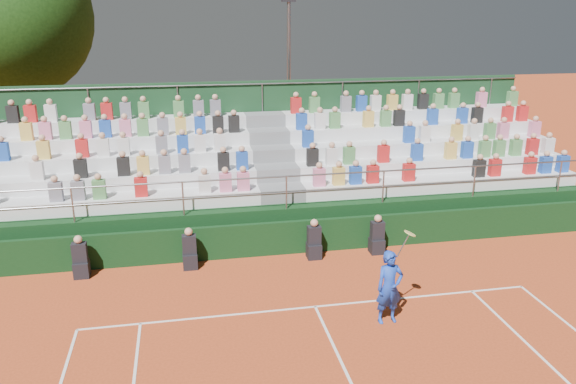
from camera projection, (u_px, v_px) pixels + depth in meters
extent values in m
plane|color=#BC471F|center=(315.00, 307.00, 13.55)|extent=(90.00, 90.00, 0.00)
cube|color=white|center=(315.00, 307.00, 13.55)|extent=(11.00, 0.06, 0.01)
cube|color=black|center=(290.00, 237.00, 16.38)|extent=(20.00, 0.15, 1.00)
cube|color=black|center=(82.00, 269.00, 15.02)|extent=(0.40, 0.40, 0.44)
cube|color=black|center=(80.00, 253.00, 14.87)|extent=(0.38, 0.25, 0.55)
sphere|color=tan|center=(78.00, 239.00, 14.75)|extent=(0.22, 0.22, 0.22)
cube|color=black|center=(190.00, 261.00, 15.53)|extent=(0.40, 0.40, 0.44)
cube|color=black|center=(189.00, 245.00, 15.38)|extent=(0.38, 0.25, 0.55)
sphere|color=tan|center=(189.00, 232.00, 15.26)|extent=(0.22, 0.22, 0.22)
cube|color=black|center=(314.00, 251.00, 16.16)|extent=(0.40, 0.40, 0.44)
cube|color=black|center=(314.00, 235.00, 16.01)|extent=(0.38, 0.25, 0.55)
sphere|color=tan|center=(314.00, 223.00, 15.89)|extent=(0.22, 0.22, 0.22)
cube|color=black|center=(377.00, 246.00, 16.50)|extent=(0.40, 0.40, 0.44)
cube|color=black|center=(377.00, 231.00, 16.35)|extent=(0.38, 0.25, 0.55)
sphere|color=tan|center=(378.00, 218.00, 16.23)|extent=(0.22, 0.22, 0.22)
cube|color=black|center=(273.00, 200.00, 19.25)|extent=(20.00, 5.20, 1.20)
cube|color=silver|center=(102.00, 204.00, 16.47)|extent=(9.30, 0.85, 0.42)
cube|color=silver|center=(442.00, 183.00, 18.39)|extent=(9.30, 0.85, 0.42)
cube|color=slate|center=(281.00, 193.00, 17.43)|extent=(1.40, 0.85, 0.42)
cube|color=silver|center=(104.00, 182.00, 17.14)|extent=(9.30, 0.85, 0.42)
cube|color=silver|center=(432.00, 164.00, 19.05)|extent=(9.30, 0.85, 0.42)
cube|color=slate|center=(277.00, 172.00, 18.09)|extent=(1.40, 0.85, 0.42)
cube|color=silver|center=(106.00, 161.00, 17.80)|extent=(9.30, 0.85, 0.42)
cube|color=silver|center=(422.00, 147.00, 19.71)|extent=(9.30, 0.85, 0.42)
cube|color=slate|center=(272.00, 154.00, 18.76)|extent=(1.40, 0.85, 0.42)
cube|color=silver|center=(108.00, 142.00, 18.46)|extent=(9.30, 0.85, 0.42)
cube|color=silver|center=(413.00, 130.00, 20.38)|extent=(9.30, 0.85, 0.42)
cube|color=slate|center=(268.00, 136.00, 19.42)|extent=(1.40, 0.85, 0.42)
cube|color=silver|center=(109.00, 125.00, 19.13)|extent=(9.30, 0.85, 0.42)
cube|color=silver|center=(405.00, 114.00, 21.04)|extent=(9.30, 0.85, 0.42)
cube|color=slate|center=(264.00, 119.00, 20.08)|extent=(1.40, 0.85, 0.42)
cube|color=#173D20|center=(263.00, 140.00, 20.85)|extent=(20.00, 0.12, 4.40)
cylinder|color=gray|center=(286.00, 176.00, 16.37)|extent=(20.00, 0.05, 0.05)
cylinder|color=gray|center=(262.00, 84.00, 20.10)|extent=(20.00, 0.05, 0.05)
cube|color=slate|center=(56.00, 192.00, 15.97)|extent=(0.36, 0.24, 0.56)
cube|color=slate|center=(78.00, 190.00, 16.08)|extent=(0.36, 0.24, 0.56)
cube|color=#4C8C4C|center=(99.00, 189.00, 16.18)|extent=(0.36, 0.24, 0.56)
cube|color=red|center=(141.00, 187.00, 16.39)|extent=(0.36, 0.24, 0.56)
cube|color=silver|center=(205.00, 183.00, 16.72)|extent=(0.36, 0.24, 0.56)
cube|color=pink|center=(225.00, 182.00, 16.83)|extent=(0.36, 0.24, 0.56)
cube|color=pink|center=(243.00, 181.00, 16.93)|extent=(0.36, 0.24, 0.56)
cube|color=silver|center=(37.00, 171.00, 16.52)|extent=(0.36, 0.24, 0.56)
cube|color=black|center=(81.00, 168.00, 16.74)|extent=(0.36, 0.24, 0.56)
cube|color=black|center=(124.00, 166.00, 16.96)|extent=(0.36, 0.24, 0.56)
cube|color=gold|center=(143.00, 165.00, 17.06)|extent=(0.36, 0.24, 0.56)
cube|color=slate|center=(165.00, 164.00, 17.18)|extent=(0.36, 0.24, 0.56)
cube|color=slate|center=(185.00, 163.00, 17.28)|extent=(0.36, 0.24, 0.56)
cube|color=black|center=(224.00, 162.00, 17.50)|extent=(0.36, 0.24, 0.56)
cube|color=#1E4CB2|center=(242.00, 161.00, 17.60)|extent=(0.36, 0.24, 0.56)
cube|color=#1E4CB2|center=(3.00, 152.00, 16.98)|extent=(0.36, 0.24, 0.56)
cube|color=gold|center=(44.00, 150.00, 17.19)|extent=(0.36, 0.24, 0.56)
cube|color=red|center=(82.00, 148.00, 17.39)|extent=(0.36, 0.24, 0.56)
cube|color=silver|center=(103.00, 147.00, 17.50)|extent=(0.36, 0.24, 0.56)
cube|color=silver|center=(124.00, 146.00, 17.62)|extent=(0.36, 0.24, 0.56)
cube|color=slate|center=(162.00, 145.00, 17.82)|extent=(0.36, 0.24, 0.56)
cube|color=#1E4CB2|center=(183.00, 144.00, 17.94)|extent=(0.36, 0.24, 0.56)
cube|color=silver|center=(200.00, 143.00, 18.04)|extent=(0.36, 0.24, 0.56)
cube|color=silver|center=(220.00, 142.00, 18.15)|extent=(0.36, 0.24, 0.56)
cube|color=gold|center=(27.00, 132.00, 17.74)|extent=(0.36, 0.24, 0.56)
cube|color=pink|center=(46.00, 131.00, 17.84)|extent=(0.36, 0.24, 0.56)
cube|color=#4C8C4C|center=(65.00, 130.00, 17.95)|extent=(0.36, 0.24, 0.56)
cube|color=pink|center=(86.00, 129.00, 18.06)|extent=(0.36, 0.24, 0.56)
cube|color=#1E4CB2|center=(105.00, 129.00, 18.17)|extent=(0.36, 0.24, 0.56)
cube|color=pink|center=(125.00, 128.00, 18.28)|extent=(0.36, 0.24, 0.56)
cube|color=#4C8C4C|center=(143.00, 127.00, 18.38)|extent=(0.36, 0.24, 0.56)
cube|color=slate|center=(163.00, 127.00, 18.50)|extent=(0.36, 0.24, 0.56)
cube|color=gold|center=(181.00, 126.00, 18.60)|extent=(0.36, 0.24, 0.56)
cube|color=#1E4CB2|center=(200.00, 125.00, 18.71)|extent=(0.36, 0.24, 0.56)
cube|color=black|center=(218.00, 125.00, 18.82)|extent=(0.36, 0.24, 0.56)
cube|color=black|center=(234.00, 124.00, 18.92)|extent=(0.36, 0.24, 0.56)
cube|color=black|center=(13.00, 114.00, 18.30)|extent=(0.36, 0.24, 0.56)
cube|color=red|center=(31.00, 114.00, 18.40)|extent=(0.36, 0.24, 0.56)
cube|color=silver|center=(51.00, 113.00, 18.51)|extent=(0.36, 0.24, 0.56)
cube|color=slate|center=(90.00, 112.00, 18.73)|extent=(0.36, 0.24, 0.56)
cube|color=red|center=(107.00, 111.00, 18.83)|extent=(0.36, 0.24, 0.56)
cube|color=slate|center=(126.00, 111.00, 18.94)|extent=(0.36, 0.24, 0.56)
cube|color=#4C8C4C|center=(144.00, 110.00, 19.05)|extent=(0.36, 0.24, 0.56)
cube|color=#4C8C4C|center=(179.00, 109.00, 19.26)|extent=(0.36, 0.24, 0.56)
cube|color=slate|center=(198.00, 108.00, 19.38)|extent=(0.36, 0.24, 0.56)
cube|color=slate|center=(215.00, 108.00, 19.48)|extent=(0.36, 0.24, 0.56)
cube|color=pink|center=(319.00, 177.00, 17.35)|extent=(0.36, 0.24, 0.56)
cube|color=gold|center=(339.00, 176.00, 17.46)|extent=(0.36, 0.24, 0.56)
cube|color=#1E4CB2|center=(355.00, 175.00, 17.56)|extent=(0.36, 0.24, 0.56)
cube|color=red|center=(373.00, 174.00, 17.66)|extent=(0.36, 0.24, 0.56)
cube|color=red|center=(409.00, 172.00, 17.87)|extent=(0.36, 0.24, 0.56)
cube|color=black|center=(479.00, 168.00, 18.31)|extent=(0.36, 0.24, 0.56)
cube|color=red|center=(495.00, 167.00, 18.41)|extent=(0.36, 0.24, 0.56)
cube|color=red|center=(530.00, 166.00, 18.63)|extent=(0.36, 0.24, 0.56)
cube|color=#1E4CB2|center=(545.00, 165.00, 18.74)|extent=(0.36, 0.24, 0.56)
cube|color=#1E4CB2|center=(563.00, 164.00, 18.85)|extent=(0.36, 0.24, 0.56)
cube|color=black|center=(313.00, 157.00, 18.01)|extent=(0.36, 0.24, 0.56)
cube|color=silver|center=(332.00, 156.00, 18.12)|extent=(0.36, 0.24, 0.56)
cube|color=#4C8C4C|center=(349.00, 155.00, 18.22)|extent=(0.36, 0.24, 0.56)
cube|color=red|center=(383.00, 154.00, 18.43)|extent=(0.36, 0.24, 0.56)
cube|color=#1E4CB2|center=(417.00, 152.00, 18.64)|extent=(0.36, 0.24, 0.56)
cube|color=gold|center=(451.00, 151.00, 18.86)|extent=(0.36, 0.24, 0.56)
cube|color=#1E4CB2|center=(467.00, 150.00, 18.97)|extent=(0.36, 0.24, 0.56)
cube|color=#4C8C4C|center=(484.00, 149.00, 19.08)|extent=(0.36, 0.24, 0.56)
cube|color=#4C8C4C|center=(499.00, 148.00, 19.18)|extent=(0.36, 0.24, 0.56)
cube|color=#4C8C4C|center=(516.00, 147.00, 19.29)|extent=(0.36, 0.24, 0.56)
cube|color=red|center=(532.00, 147.00, 19.40)|extent=(0.36, 0.24, 0.56)
cube|color=silver|center=(548.00, 146.00, 19.51)|extent=(0.36, 0.24, 0.56)
cube|color=#1E4CB2|center=(308.00, 139.00, 18.68)|extent=(0.36, 0.24, 0.56)
cube|color=#1E4CB2|center=(409.00, 134.00, 19.31)|extent=(0.36, 0.24, 0.56)
cube|color=silver|center=(424.00, 134.00, 19.42)|extent=(0.36, 0.24, 0.56)
cube|color=gold|center=(457.00, 132.00, 19.63)|extent=(0.36, 0.24, 0.56)
cube|color=silver|center=(473.00, 132.00, 19.74)|extent=(0.36, 0.24, 0.56)
cube|color=#4C8C4C|center=(490.00, 131.00, 19.86)|extent=(0.36, 0.24, 0.56)
cube|color=pink|center=(503.00, 130.00, 19.95)|extent=(0.36, 0.24, 0.56)
cube|color=pink|center=(534.00, 129.00, 20.17)|extent=(0.36, 0.24, 0.56)
cube|color=#1E4CB2|center=(302.00, 121.00, 19.33)|extent=(0.36, 0.24, 0.56)
cube|color=silver|center=(320.00, 121.00, 19.45)|extent=(0.36, 0.24, 0.56)
cube|color=#4C8C4C|center=(335.00, 120.00, 19.54)|extent=(0.36, 0.24, 0.56)
cube|color=gold|center=(368.00, 119.00, 19.76)|extent=(0.36, 0.24, 0.56)
cube|color=#4C8C4C|center=(386.00, 118.00, 19.88)|extent=(0.36, 0.24, 0.56)
cube|color=black|center=(399.00, 118.00, 19.97)|extent=(0.36, 0.24, 0.56)
cube|color=#1E4CB2|center=(432.00, 117.00, 20.19)|extent=(0.36, 0.24, 0.56)
cube|color=#1E4CB2|center=(462.00, 116.00, 20.40)|extent=(0.36, 0.24, 0.56)
cube|color=black|center=(477.00, 115.00, 20.51)|extent=(0.36, 0.24, 0.56)
cube|color=red|center=(507.00, 114.00, 20.72)|extent=(0.36, 0.24, 0.56)
cube|color=red|center=(522.00, 113.00, 20.83)|extent=(0.36, 0.24, 0.56)
cube|color=red|center=(296.00, 105.00, 19.99)|extent=(0.36, 0.24, 0.56)
cube|color=#4C8C4C|center=(314.00, 105.00, 20.11)|extent=(0.36, 0.24, 0.56)
cube|color=slate|center=(346.00, 104.00, 20.32)|extent=(0.36, 0.24, 0.56)
cube|color=#1E4CB2|center=(361.00, 103.00, 20.43)|extent=(0.36, 0.24, 0.56)
cube|color=silver|center=(375.00, 103.00, 20.52)|extent=(0.36, 0.24, 0.56)
cube|color=gold|center=(392.00, 102.00, 20.64)|extent=(0.36, 0.24, 0.56)
cube|color=silver|center=(407.00, 102.00, 20.74)|extent=(0.36, 0.24, 0.56)
cube|color=black|center=(423.00, 101.00, 20.85)|extent=(0.36, 0.24, 0.56)
cube|color=#4C8C4C|center=(438.00, 101.00, 20.96)|extent=(0.36, 0.24, 0.56)
cube|color=#4C8C4C|center=(454.00, 100.00, 21.07)|extent=(0.36, 0.24, 0.56)
cube|color=pink|center=(481.00, 100.00, 21.28)|extent=(0.36, 0.24, 0.56)
cube|color=#4C8C4C|center=(512.00, 99.00, 21.51)|extent=(0.36, 0.24, 0.56)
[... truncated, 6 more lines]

